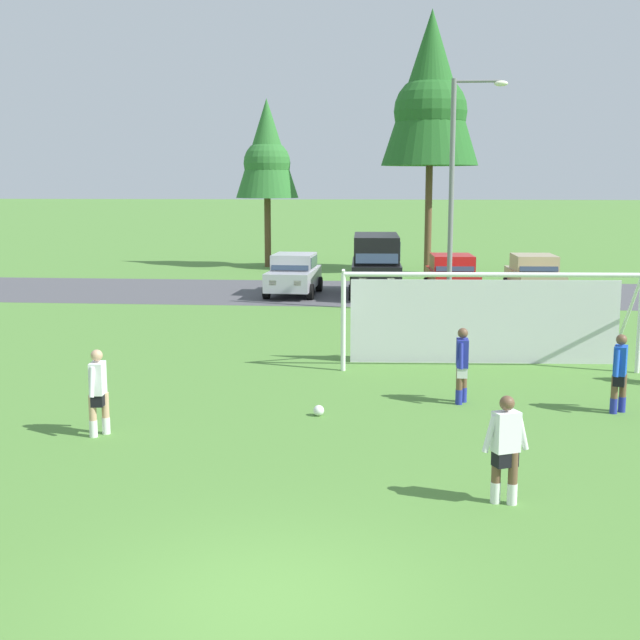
{
  "coord_description": "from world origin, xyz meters",
  "views": [
    {
      "loc": [
        1.38,
        -8.83,
        4.71
      ],
      "look_at": [
        -0.23,
        9.06,
        1.75
      ],
      "focal_mm": 47.38,
      "sensor_mm": 36.0,
      "label": 1
    }
  ],
  "objects_px": {
    "player_trailing_back": "(98,393)",
    "player_striker_near": "(462,366)",
    "parked_car_slot_center": "(534,275)",
    "player_winger_right": "(505,450)",
    "soccer_goal": "(486,316)",
    "parked_car_slot_center_left": "(452,275)",
    "parked_car_slot_far_left": "(294,274)",
    "soccer_ball": "(319,410)",
    "player_winger_left": "(620,374)",
    "street_lamp": "(456,195)",
    "parked_car_slot_left": "(376,263)"
  },
  "relations": [
    {
      "from": "player_trailing_back",
      "to": "player_striker_near",
      "type": "bearing_deg",
      "value": 23.16
    },
    {
      "from": "player_trailing_back",
      "to": "parked_car_slot_center",
      "type": "distance_m",
      "value": 23.27
    },
    {
      "from": "player_winger_right",
      "to": "soccer_goal",
      "type": "bearing_deg",
      "value": 85.9
    },
    {
      "from": "player_trailing_back",
      "to": "soccer_goal",
      "type": "bearing_deg",
      "value": 41.37
    },
    {
      "from": "parked_car_slot_center_left",
      "to": "parked_car_slot_far_left",
      "type": "bearing_deg",
      "value": -178.9
    },
    {
      "from": "soccer_ball",
      "to": "player_winger_left",
      "type": "bearing_deg",
      "value": 7.33
    },
    {
      "from": "soccer_ball",
      "to": "street_lamp",
      "type": "relative_size",
      "value": 0.03
    },
    {
      "from": "player_winger_left",
      "to": "street_lamp",
      "type": "relative_size",
      "value": 0.2
    },
    {
      "from": "soccer_goal",
      "to": "parked_car_slot_center",
      "type": "bearing_deg",
      "value": 76.02
    },
    {
      "from": "soccer_ball",
      "to": "player_winger_right",
      "type": "height_order",
      "value": "player_winger_right"
    },
    {
      "from": "parked_car_slot_far_left",
      "to": "parked_car_slot_center_left",
      "type": "bearing_deg",
      "value": 1.1
    },
    {
      "from": "parked_car_slot_left",
      "to": "player_striker_near",
      "type": "bearing_deg",
      "value": -82.56
    },
    {
      "from": "player_winger_right",
      "to": "street_lamp",
      "type": "distance_m",
      "value": 18.6
    },
    {
      "from": "soccer_ball",
      "to": "player_striker_near",
      "type": "distance_m",
      "value": 3.29
    },
    {
      "from": "soccer_goal",
      "to": "parked_car_slot_center",
      "type": "xyz_separation_m",
      "value": [
        3.37,
        13.53,
        -0.42
      ]
    },
    {
      "from": "soccer_goal",
      "to": "street_lamp",
      "type": "xyz_separation_m",
      "value": [
        -0.24,
        8.64,
        2.96
      ]
    },
    {
      "from": "player_trailing_back",
      "to": "parked_car_slot_far_left",
      "type": "xyz_separation_m",
      "value": [
        1.25,
        20.01,
        0.05
      ]
    },
    {
      "from": "player_winger_right",
      "to": "player_trailing_back",
      "type": "height_order",
      "value": "same"
    },
    {
      "from": "parked_car_slot_center_left",
      "to": "player_winger_right",
      "type": "bearing_deg",
      "value": -91.72
    },
    {
      "from": "soccer_ball",
      "to": "player_striker_near",
      "type": "xyz_separation_m",
      "value": [
        2.96,
        1.26,
        0.71
      ]
    },
    {
      "from": "soccer_goal",
      "to": "player_striker_near",
      "type": "relative_size",
      "value": 4.58
    },
    {
      "from": "player_winger_left",
      "to": "player_trailing_back",
      "type": "height_order",
      "value": "same"
    },
    {
      "from": "parked_car_slot_left",
      "to": "soccer_ball",
      "type": "bearing_deg",
      "value": -92.2
    },
    {
      "from": "player_striker_near",
      "to": "player_trailing_back",
      "type": "height_order",
      "value": "same"
    },
    {
      "from": "player_winger_left",
      "to": "player_winger_right",
      "type": "relative_size",
      "value": 1.0
    },
    {
      "from": "player_winger_right",
      "to": "parked_car_slot_far_left",
      "type": "xyz_separation_m",
      "value": [
        -5.87,
        22.77,
        0.05
      ]
    },
    {
      "from": "soccer_ball",
      "to": "soccer_goal",
      "type": "xyz_separation_m",
      "value": [
        3.84,
        5.18,
        1.18
      ]
    },
    {
      "from": "soccer_goal",
      "to": "parked_car_slot_center",
      "type": "height_order",
      "value": "soccer_goal"
    },
    {
      "from": "parked_car_slot_far_left",
      "to": "parked_car_slot_left",
      "type": "bearing_deg",
      "value": 2.56
    },
    {
      "from": "parked_car_slot_center",
      "to": "street_lamp",
      "type": "relative_size",
      "value": 0.52
    },
    {
      "from": "parked_car_slot_far_left",
      "to": "street_lamp",
      "type": "distance_m",
      "value": 8.45
    },
    {
      "from": "parked_car_slot_center",
      "to": "street_lamp",
      "type": "bearing_deg",
      "value": -126.41
    },
    {
      "from": "parked_car_slot_center",
      "to": "parked_car_slot_left",
      "type": "bearing_deg",
      "value": -177.78
    },
    {
      "from": "soccer_ball",
      "to": "parked_car_slot_center_left",
      "type": "bearing_deg",
      "value": 78.23
    },
    {
      "from": "soccer_ball",
      "to": "parked_car_slot_far_left",
      "type": "height_order",
      "value": "parked_car_slot_far_left"
    },
    {
      "from": "player_winger_left",
      "to": "street_lamp",
      "type": "distance_m",
      "value": 13.71
    },
    {
      "from": "soccer_goal",
      "to": "parked_car_slot_left",
      "type": "height_order",
      "value": "soccer_goal"
    },
    {
      "from": "soccer_goal",
      "to": "player_winger_right",
      "type": "xyz_separation_m",
      "value": [
        -0.69,
        -9.64,
        -0.47
      ]
    },
    {
      "from": "player_winger_right",
      "to": "parked_car_slot_center",
      "type": "height_order",
      "value": "parked_car_slot_center"
    },
    {
      "from": "parked_car_slot_far_left",
      "to": "parked_car_slot_left",
      "type": "xyz_separation_m",
      "value": [
        3.43,
        0.15,
        0.47
      ]
    },
    {
      "from": "parked_car_slot_center_left",
      "to": "soccer_ball",
      "type": "bearing_deg",
      "value": -101.77
    },
    {
      "from": "player_winger_left",
      "to": "parked_car_slot_far_left",
      "type": "bearing_deg",
      "value": 116.75
    },
    {
      "from": "player_winger_left",
      "to": "parked_car_slot_center",
      "type": "distance_m",
      "value": 17.96
    },
    {
      "from": "parked_car_slot_far_left",
      "to": "parked_car_slot_left",
      "type": "distance_m",
      "value": 3.46
    },
    {
      "from": "parked_car_slot_left",
      "to": "street_lamp",
      "type": "xyz_separation_m",
      "value": [
        2.89,
        -4.64,
        2.91
      ]
    },
    {
      "from": "soccer_goal",
      "to": "player_trailing_back",
      "type": "relative_size",
      "value": 4.58
    },
    {
      "from": "soccer_ball",
      "to": "street_lamp",
      "type": "xyz_separation_m",
      "value": [
        3.6,
        13.82,
        4.14
      ]
    },
    {
      "from": "player_winger_right",
      "to": "player_trailing_back",
      "type": "distance_m",
      "value": 7.64
    },
    {
      "from": "street_lamp",
      "to": "parked_car_slot_far_left",
      "type": "bearing_deg",
      "value": 144.62
    },
    {
      "from": "player_winger_left",
      "to": "parked_car_slot_center",
      "type": "height_order",
      "value": "parked_car_slot_center"
    }
  ]
}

